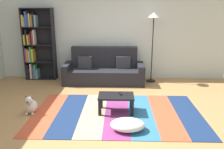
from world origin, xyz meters
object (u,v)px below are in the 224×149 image
object	(u,v)px
couch	(104,71)
coffee_table	(116,98)
tv_remote	(120,94)
bookshelf	(35,45)
standing_lamp	(153,24)
pouf	(128,125)
dog	(31,105)

from	to	relation	value
couch	coffee_table	bearing A→B (deg)	-79.43
tv_remote	bookshelf	bearing A→B (deg)	121.62
bookshelf	standing_lamp	distance (m)	3.45
pouf	standing_lamp	xyz separation A→B (m)	(0.78, 2.88, 1.52)
coffee_table	tv_remote	size ratio (longest dim) A/B	4.75
dog	tv_remote	xyz separation A→B (m)	(1.80, 0.15, 0.22)
couch	standing_lamp	distance (m)	1.89
coffee_table	dog	size ratio (longest dim) A/B	1.79
pouf	standing_lamp	bearing A→B (deg)	74.87
dog	standing_lamp	size ratio (longest dim) A/B	0.20
dog	standing_lamp	xyz separation A→B (m)	(2.70, 2.23, 1.48)
couch	coffee_table	distance (m)	2.05
pouf	tv_remote	distance (m)	0.86
bookshelf	pouf	world-z (taller)	bookshelf
coffee_table	standing_lamp	distance (m)	2.71
couch	standing_lamp	size ratio (longest dim) A/B	1.15
coffee_table	tv_remote	bearing A→B (deg)	32.61
pouf	couch	bearing A→B (deg)	101.96
coffee_table	bookshelf	bearing A→B (deg)	136.23
couch	tv_remote	distance (m)	2.02
couch	standing_lamp	xyz separation A→B (m)	(1.37, 0.12, 1.30)
dog	standing_lamp	world-z (taller)	standing_lamp
dog	tv_remote	world-z (taller)	dog
coffee_table	couch	bearing A→B (deg)	100.57
couch	dog	distance (m)	2.51
tv_remote	standing_lamp	bearing A→B (deg)	50.24
bookshelf	standing_lamp	xyz separation A→B (m)	(3.40, -0.17, 0.61)
pouf	standing_lamp	distance (m)	3.35
bookshelf	coffee_table	size ratio (longest dim) A/B	2.92
bookshelf	coffee_table	xyz separation A→B (m)	(2.41, -2.31, -0.73)
couch	tv_remote	xyz separation A→B (m)	(0.46, -1.96, 0.04)
bookshelf	dog	world-z (taller)	bookshelf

